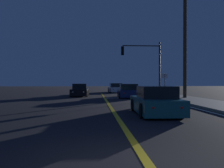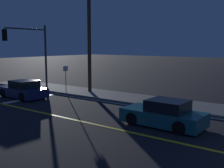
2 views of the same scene
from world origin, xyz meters
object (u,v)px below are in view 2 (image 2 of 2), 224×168
(car_lead_oncoming_teal, at_px, (164,114))
(utility_pole_right, at_px, (89,27))
(traffic_signal_near_right, at_px, (31,47))
(car_mid_block_navy, at_px, (23,90))
(street_sign_corner, at_px, (66,75))

(car_lead_oncoming_teal, distance_m, utility_pole_right, 11.83)
(traffic_signal_near_right, bearing_deg, car_lead_oncoming_teal, 79.57)
(car_mid_block_navy, relative_size, traffic_signal_near_right, 0.74)
(utility_pole_right, bearing_deg, car_mid_block_navy, 149.48)
(car_mid_block_navy, distance_m, utility_pole_right, 7.31)
(car_mid_block_navy, relative_size, car_lead_oncoming_teal, 1.00)
(car_lead_oncoming_teal, xyz_separation_m, utility_pole_right, (5.12, 9.46, 4.93))
(car_lead_oncoming_teal, height_order, traffic_signal_near_right, traffic_signal_near_right)
(utility_pole_right, bearing_deg, street_sign_corner, 134.83)
(utility_pole_right, relative_size, street_sign_corner, 4.52)
(traffic_signal_near_right, distance_m, street_sign_corner, 3.80)
(traffic_signal_near_right, height_order, street_sign_corner, traffic_signal_near_right)
(street_sign_corner, bearing_deg, traffic_signal_near_right, 113.24)
(car_lead_oncoming_teal, height_order, street_sign_corner, street_sign_corner)
(traffic_signal_near_right, xyz_separation_m, utility_pole_right, (2.60, -4.21, 1.67))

